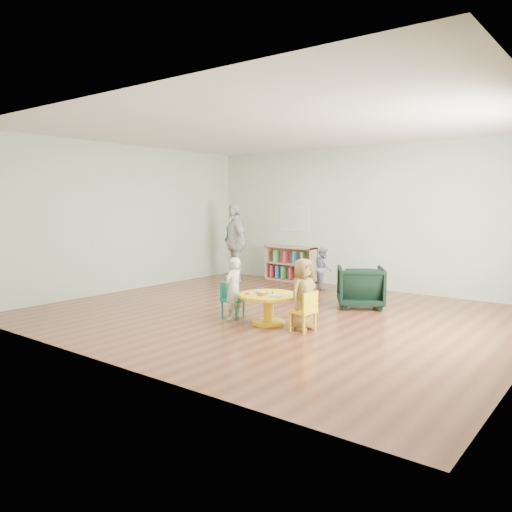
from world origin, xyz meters
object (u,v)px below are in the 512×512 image
(child_left, at_px, (233,288))
(toddler, at_px, (323,268))
(armchair, at_px, (361,287))
(child_right, at_px, (303,294))
(activity_table, at_px, (268,303))
(bookshelf, at_px, (290,264))
(kid_chair_left, at_px, (231,298))
(adult_caretaker, at_px, (234,242))
(kid_chair_right, at_px, (305,310))

(child_left, height_order, toddler, child_left)
(armchair, bearing_deg, child_left, 28.28)
(child_right, distance_m, toddler, 3.19)
(activity_table, relative_size, bookshelf, 0.70)
(activity_table, xyz_separation_m, kid_chair_left, (-0.66, -0.05, -0.00))
(kid_chair_left, distance_m, adult_caretaker, 3.53)
(bookshelf, relative_size, toddler, 1.45)
(child_right, xyz_separation_m, toddler, (-1.35, 2.89, -0.07))
(kid_chair_left, xyz_separation_m, child_left, (0.10, -0.05, 0.16))
(armchair, bearing_deg, adult_caretaker, -45.72)
(bookshelf, relative_size, child_left, 1.32)
(activity_table, distance_m, child_right, 0.59)
(kid_chair_right, distance_m, bookshelf, 4.30)
(kid_chair_left, xyz_separation_m, child_right, (1.22, 0.06, 0.19))
(activity_table, bearing_deg, toddler, 105.24)
(toddler, bearing_deg, kid_chair_left, 136.63)
(armchair, xyz_separation_m, adult_caretaker, (-3.40, 0.85, 0.50))
(child_right, bearing_deg, armchair, 4.48)
(activity_table, xyz_separation_m, toddler, (-0.79, 2.90, 0.12))
(adult_caretaker, bearing_deg, kid_chair_left, -23.95)
(kid_chair_left, height_order, bookshelf, bookshelf)
(activity_table, distance_m, kid_chair_left, 0.66)
(kid_chair_left, xyz_separation_m, kid_chair_right, (1.31, -0.02, -0.00))
(bookshelf, height_order, child_right, child_right)
(bookshelf, bearing_deg, activity_table, -60.91)
(adult_caretaker, bearing_deg, child_left, -23.22)
(kid_chair_left, relative_size, armchair, 0.73)
(armchair, bearing_deg, bookshelf, -64.80)
(armchair, relative_size, child_left, 0.81)
(kid_chair_left, height_order, child_right, child_right)
(kid_chair_right, xyz_separation_m, child_left, (-1.22, -0.02, 0.16))
(kid_chair_right, height_order, armchair, armchair)
(activity_table, distance_m, kid_chair_right, 0.65)
(activity_table, relative_size, child_right, 0.87)
(child_left, bearing_deg, adult_caretaker, -140.86)
(bookshelf, xyz_separation_m, armchair, (2.43, -1.59, -0.03))
(kid_chair_left, height_order, armchair, armchair)
(kid_chair_right, relative_size, child_right, 0.56)
(child_right, bearing_deg, adult_caretaker, 55.93)
(kid_chair_right, bearing_deg, activity_table, 91.14)
(kid_chair_left, relative_size, kid_chair_right, 1.00)
(kid_chair_left, bearing_deg, bookshelf, -171.26)
(armchair, bearing_deg, kid_chair_right, 61.77)
(child_left, distance_m, adult_caretaker, 3.61)
(bookshelf, distance_m, child_left, 3.74)
(kid_chair_left, distance_m, bookshelf, 3.66)
(child_left, bearing_deg, toddler, -176.36)
(bookshelf, relative_size, adult_caretaker, 0.72)
(child_left, relative_size, toddler, 1.10)
(armchair, bearing_deg, child_right, 59.16)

